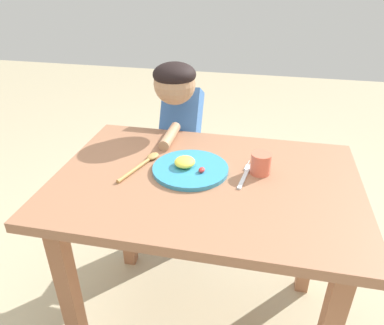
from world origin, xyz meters
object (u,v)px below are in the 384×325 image
at_px(spoon, 144,162).
at_px(drinking_cup, 261,164).
at_px(plate, 190,168).
at_px(fork, 246,174).
at_px(person, 182,151).

distance_m(spoon, drinking_cup, 0.43).
relative_size(plate, fork, 1.36).
height_order(drinking_cup, person, person).
bearing_deg(spoon, fork, -71.85).
bearing_deg(drinking_cup, fork, -153.03).
relative_size(plate, spoon, 1.18).
distance_m(plate, fork, 0.20).
bearing_deg(drinking_cup, person, 134.63).
bearing_deg(drinking_cup, plate, -171.49).
xyz_separation_m(fork, person, (-0.33, 0.41, -0.16)).
height_order(plate, spoon, plate).
distance_m(fork, person, 0.55).
height_order(plate, person, person).
xyz_separation_m(plate, fork, (0.20, 0.01, -0.01)).
distance_m(drinking_cup, person, 0.58).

